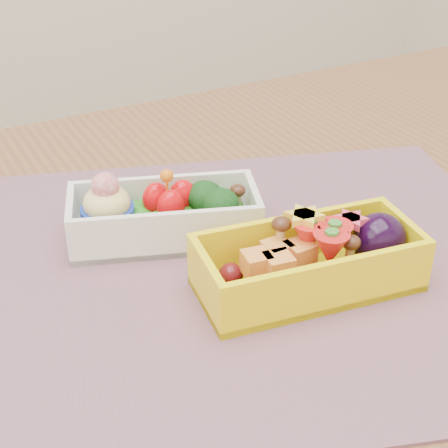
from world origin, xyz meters
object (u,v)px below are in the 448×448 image
table (267,370)px  placemat (219,270)px  bento_yellow (313,260)px  bento_white (163,215)px

table → placemat: placemat is taller
table → bento_yellow: bento_yellow is taller
table → placemat: bearing=140.9°
table → bento_yellow: bearing=-54.9°
table → placemat: (-0.03, 0.03, 0.10)m
table → bento_yellow: 0.13m
bento_white → bento_yellow: bearing=-39.3°
placemat → bento_white: (-0.02, 0.06, 0.02)m
table → bento_white: bearing=119.7°
placemat → table: bearing=-39.1°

